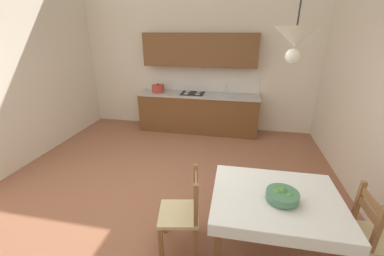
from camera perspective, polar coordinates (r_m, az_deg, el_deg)
name	(u,v)px	position (r m, az deg, el deg)	size (l,w,h in m)	color
ground_plane	(162,200)	(3.69, -7.02, -16.53)	(5.96, 6.40, 0.10)	#935B42
wall_back	(198,37)	(5.77, 1.54, 20.73)	(5.96, 0.12, 4.22)	silver
kitchen_cabinetry	(198,95)	(5.60, 1.53, 7.73)	(2.75, 0.63, 2.20)	brown
dining_table	(275,207)	(2.64, 19.04, -17.32)	(1.24, 0.99, 0.75)	brown
dining_chair_tv_side	(183,213)	(2.72, -2.20, -19.42)	(0.49, 0.49, 0.93)	#D1BC89
dining_chair_window_side	(376,238)	(3.02, 37.42, -19.93)	(0.43, 0.43, 0.93)	#D1BC89
fruit_bowl	(282,195)	(2.49, 20.57, -14.65)	(0.30, 0.30, 0.12)	#4C7F5B
pendant_lamp	(295,38)	(2.00, 23.25, 19.03)	(0.32, 0.32, 0.81)	black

